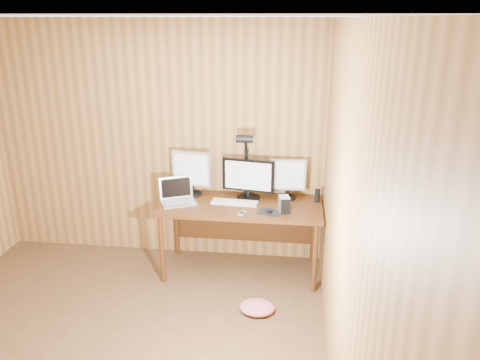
% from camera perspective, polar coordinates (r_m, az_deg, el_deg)
% --- Properties ---
extents(room_shell, '(4.00, 4.00, 4.00)m').
position_cam_1_polar(room_shell, '(3.24, -20.16, -4.63)').
color(room_shell, brown).
rests_on(room_shell, ground).
extents(desk, '(1.60, 0.70, 0.75)m').
position_cam_1_polar(desk, '(4.74, 0.18, -3.99)').
color(desk, '#4A280F').
rests_on(desk, floor).
extents(monitor_center, '(0.53, 0.23, 0.42)m').
position_cam_1_polar(monitor_center, '(4.68, 1.02, 0.15)').
color(monitor_center, black).
rests_on(monitor_center, desk).
extents(monitor_left, '(0.41, 0.20, 0.47)m').
position_cam_1_polar(monitor_left, '(4.80, -5.94, 0.99)').
color(monitor_left, black).
rests_on(monitor_left, desk).
extents(monitor_right, '(0.37, 0.17, 0.41)m').
position_cam_1_polar(monitor_right, '(4.71, 5.83, 0.25)').
color(monitor_right, black).
rests_on(monitor_right, desk).
extents(laptop, '(0.41, 0.37, 0.24)m').
position_cam_1_polar(laptop, '(4.71, -7.63, -1.95)').
color(laptop, silver).
rests_on(laptop, desk).
extents(keyboard, '(0.47, 0.17, 0.02)m').
position_cam_1_polar(keyboard, '(4.64, -0.67, -2.73)').
color(keyboard, silver).
rests_on(keyboard, desk).
extents(mousepad, '(0.25, 0.22, 0.00)m').
position_cam_1_polar(mousepad, '(4.44, 3.59, -3.94)').
color(mousepad, black).
rests_on(mousepad, desk).
extents(mouse, '(0.10, 0.12, 0.04)m').
position_cam_1_polar(mouse, '(4.43, 3.59, -3.70)').
color(mouse, black).
rests_on(mouse, mousepad).
extents(hard_drive, '(0.12, 0.15, 0.15)m').
position_cam_1_polar(hard_drive, '(4.44, 5.41, -2.96)').
color(hard_drive, silver).
rests_on(hard_drive, desk).
extents(phone, '(0.08, 0.11, 0.01)m').
position_cam_1_polar(phone, '(4.40, 0.28, -4.07)').
color(phone, silver).
rests_on(phone, desk).
extents(speaker, '(0.05, 0.05, 0.13)m').
position_cam_1_polar(speaker, '(4.72, 9.41, -1.90)').
color(speaker, black).
rests_on(speaker, desk).
extents(desk_lamp, '(0.16, 0.23, 0.71)m').
position_cam_1_polar(desk_lamp, '(4.66, 0.66, 2.98)').
color(desk_lamp, black).
rests_on(desk_lamp, desk).
extents(fabric_pile, '(0.37, 0.32, 0.10)m').
position_cam_1_polar(fabric_pile, '(4.32, 2.10, -15.27)').
color(fabric_pile, '#D56772').
rests_on(fabric_pile, floor).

